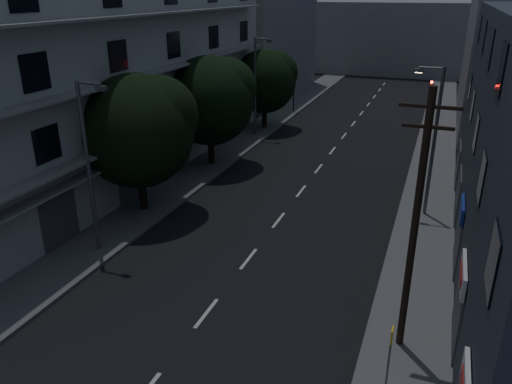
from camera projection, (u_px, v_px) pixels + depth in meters
The scene contains 18 objects.
ground at pixel (320, 166), 35.45m from camera, with size 160.00×160.00×0.00m, color black.
sidewalk_left at pixel (224, 154), 37.86m from camera, with size 3.00×90.00×0.15m, color #565659.
sidewalk_right at pixel (431, 179), 32.98m from camera, with size 3.00×90.00×0.15m, color #565659.
lane_markings at pixel (338, 143), 40.86m from camera, with size 0.15×60.50×0.01m.
building_left at pixel (108, 72), 30.64m from camera, with size 7.00×36.00×14.00m.
building_far_left at pixel (269, 24), 56.27m from camera, with size 6.00×20.00×16.00m, color slate.
building_far_right at pixel (503, 53), 43.82m from camera, with size 6.00×20.00×13.00m, color slate.
building_far_end at pixel (396, 39), 72.57m from camera, with size 24.00×8.00×10.00m, color slate.
tree_near at pixel (138, 127), 26.59m from camera, with size 6.14×6.14×7.57m.
tree_mid at pixel (211, 97), 34.06m from camera, with size 6.10×6.10×7.50m.
tree_far at pixel (265, 79), 43.57m from camera, with size 5.49×5.49×6.78m.
traffic_signal_far_right at pixel (430, 94), 44.19m from camera, with size 0.28×0.37×4.10m.
traffic_signal_far_left at pixel (294, 82), 49.97m from camera, with size 0.28×0.37×4.10m.
street_lamp_left_near at pixel (90, 161), 22.24m from camera, with size 1.51×0.25×8.00m.
street_lamp_right at pixel (433, 135), 26.07m from camera, with size 1.51×0.25×8.00m.
street_lamp_left_far at pixel (256, 82), 41.02m from camera, with size 1.51×0.25×8.00m.
utility_pole at pixel (415, 222), 15.79m from camera, with size 1.80×0.24×9.00m.
bus_stop_sign at pixel (390, 351), 14.58m from camera, with size 0.06×0.35×2.52m.
Camera 1 is at (7.50, -7.98, 11.70)m, focal length 35.00 mm.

